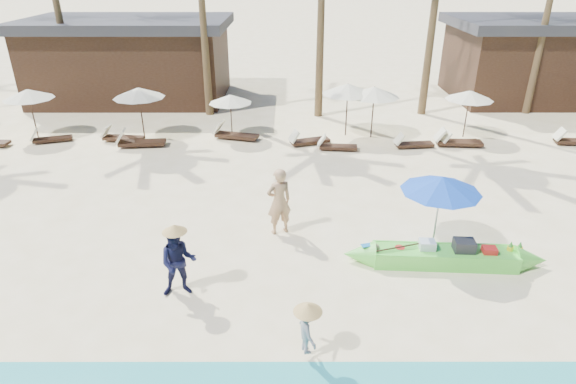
{
  "coord_description": "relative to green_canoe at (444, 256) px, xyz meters",
  "views": [
    {
      "loc": [
        0.61,
        -9.5,
        7.09
      ],
      "look_at": [
        0.62,
        2.0,
        1.52
      ],
      "focal_mm": 30.0,
      "sensor_mm": 36.0,
      "label": 1
    }
  ],
  "objects": [
    {
      "name": "ground",
      "position": [
        -4.62,
        -0.86,
        -0.25
      ],
      "size": [
        240.0,
        240.0,
        0.0
      ],
      "primitive_type": "plane",
      "color": "#FFEDBC",
      "rests_on": "ground"
    },
    {
      "name": "green_canoe",
      "position": [
        0.0,
        0.0,
        0.0
      ],
      "size": [
        5.75,
        0.96,
        0.73
      ],
      "rotation": [
        0.0,
        0.0,
        -0.06
      ],
      "color": "#55D541",
      "rests_on": "ground"
    },
    {
      "name": "tourist",
      "position": [
        -4.25,
        1.63,
        0.75
      ],
      "size": [
        0.85,
        0.72,
        1.98
      ],
      "primitive_type": "imported",
      "rotation": [
        0.0,
        0.0,
        3.54
      ],
      "color": "tan",
      "rests_on": "ground"
    },
    {
      "name": "vendor_green",
      "position": [
        -6.51,
        -1.18,
        0.62
      ],
      "size": [
        0.93,
        0.78,
        1.73
      ],
      "primitive_type": "imported",
      "rotation": [
        0.0,
        0.0,
        0.16
      ],
      "color": "#121433",
      "rests_on": "ground"
    },
    {
      "name": "vendor_yellow",
      "position": [
        -3.64,
        -3.24,
        0.45
      ],
      "size": [
        0.59,
        0.76,
        1.04
      ],
      "primitive_type": "imported",
      "rotation": [
        0.0,
        0.0,
        1.91
      ],
      "color": "gray",
      "rests_on": "ground"
    },
    {
      "name": "blue_umbrella",
      "position": [
        -0.12,
        0.64,
        1.74
      ],
      "size": [
        2.04,
        2.04,
        2.2
      ],
      "color": "#99999E",
      "rests_on": "ground"
    },
    {
      "name": "resort_parasol_3",
      "position": [
        -15.07,
        9.87,
        1.69
      ],
      "size": [
        2.09,
        2.09,
        2.15
      ],
      "color": "#321F14",
      "rests_on": "ground"
    },
    {
      "name": "lounger_3_right",
      "position": [
        -14.25,
        9.22,
        -0.06
      ],
      "size": [
        1.7,
        0.98,
        0.55
      ],
      "rotation": [
        0.0,
        0.0,
        0.32
      ],
      "color": "#321F14",
      "rests_on": "ground"
    },
    {
      "name": "resort_parasol_4",
      "position": [
        -10.33,
        9.78,
        1.77
      ],
      "size": [
        2.17,
        2.17,
        2.24
      ],
      "color": "#321F14",
      "rests_on": "ground"
    },
    {
      "name": "lounger_4_left",
      "position": [
        -11.23,
        9.35,
        -0.04
      ],
      "size": [
        1.86,
        0.77,
        0.61
      ],
      "rotation": [
        0.0,
        0.0,
        -0.12
      ],
      "color": "#321F14",
      "rests_on": "ground"
    },
    {
      "name": "lounger_4_right",
      "position": [
        -10.27,
        8.68,
        -0.02
      ],
      "size": [
        2.05,
        0.81,
        0.68
      ],
      "rotation": [
        0.0,
        0.0,
        0.1
      ],
      "color": "#321F14",
      "rests_on": "ground"
    },
    {
      "name": "resort_parasol_5",
      "position": [
        -6.47,
        9.9,
        1.47
      ],
      "size": [
        1.85,
        1.85,
        1.91
      ],
      "color": "#321F14",
      "rests_on": "ground"
    },
    {
      "name": "lounger_5_left",
      "position": [
        -6.37,
        9.64,
        -0.02
      ],
      "size": [
        2.06,
        1.11,
        0.67
      ],
      "rotation": [
        0.0,
        0.0,
        -0.27
      ],
      "color": "#321F14",
      "rests_on": "ground"
    },
    {
      "name": "resort_parasol_6",
      "position": [
        -1.42,
        10.14,
        1.85
      ],
      "size": [
        2.25,
        2.25,
        2.32
      ],
      "color": "#321F14",
      "rests_on": "ground"
    },
    {
      "name": "lounger_6_left",
      "position": [
        -3.18,
        8.93,
        -0.05
      ],
      "size": [
        1.83,
        1.09,
        0.6
      ],
      "rotation": [
        0.0,
        0.0,
        0.34
      ],
      "color": "#321F14",
      "rests_on": "ground"
    },
    {
      "name": "lounger_6_right",
      "position": [
        -2.05,
        8.29,
        -0.06
      ],
      "size": [
        1.67,
        0.64,
        0.55
      ],
      "rotation": [
        0.0,
        0.0,
        -0.09
      ],
      "color": "#321F14",
      "rests_on": "ground"
    },
    {
      "name": "resort_parasol_7",
      "position": [
        -0.32,
        9.88,
        1.79
      ],
      "size": [
        2.19,
        2.19,
        2.25
      ],
      "color": "#321F14",
      "rests_on": "ground"
    },
    {
      "name": "lounger_7_left",
      "position": [
        1.16,
        8.55,
        -0.06
      ],
      "size": [
        1.69,
        0.69,
        0.56
      ],
      "rotation": [
        0.0,
        0.0,
        0.12
      ],
      "color": "#321F14",
      "rests_on": "ground"
    },
    {
      "name": "lounger_7_right",
      "position": [
        3.19,
        8.8,
        -0.06
      ],
      "size": [
        1.7,
        0.68,
        0.56
      ],
      "rotation": [
        0.0,
        0.0,
        0.1
      ],
      "color": "#321F14",
      "rests_on": "ground"
    },
    {
      "name": "resort_parasol_8",
      "position": [
        3.78,
        9.91,
        1.63
      ],
      "size": [
        2.02,
        2.02,
        2.08
      ],
      "color": "#321F14",
      "rests_on": "ground"
    },
    {
      "name": "lounger_8_left",
      "position": [
        3.05,
        8.74,
        -0.02
      ],
      "size": [
        2.02,
        0.77,
        0.67
      ],
      "rotation": [
        0.0,
        0.0,
        -0.08
      ],
      "color": "#321F14",
      "rests_on": "ground"
    },
    {
      "name": "lounger_9_left",
      "position": [
        8.11,
        8.92,
        -0.04
      ],
      "size": [
        1.84,
        0.73,
        0.61
      ],
      "rotation": [
        0.0,
        0.0,
        -0.1
      ],
      "color": "#321F14",
      "rests_on": "ground"
    },
    {
      "name": "pavilion_west",
      "position": [
        -12.62,
        16.64,
        1.94
      ],
      "size": [
        10.8,
        6.6,
        4.3
      ],
      "color": "#321F14",
      "rests_on": "ground"
    },
    {
      "name": "pavilion_east",
      "position": [
        9.38,
        16.64,
        1.95
      ],
      "size": [
        8.8,
        6.6,
        4.3
      ],
      "color": "#321F14",
      "rests_on": "ground"
    }
  ]
}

